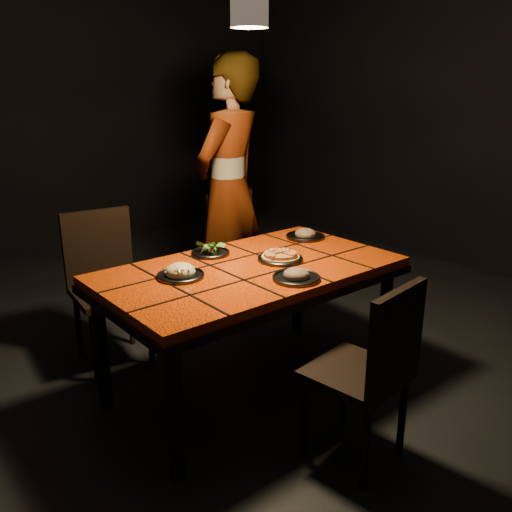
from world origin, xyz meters
TOP-DOWN VIEW (x-y plane):
  - room_shell at (0.00, 0.00)m, footprint 6.04×7.04m
  - dining_table at (0.00, 0.00)m, footprint 1.62×0.92m
  - chair_near at (0.02, -0.84)m, footprint 0.45×0.45m
  - chair_far_left at (-0.44, 0.89)m, footprint 0.48×0.48m
  - chair_far_right at (0.69, 0.99)m, footprint 0.42×0.42m
  - diner at (0.58, 0.96)m, footprint 0.81×0.69m
  - pendant_lamp at (0.00, 0.00)m, footprint 0.18×0.18m
  - plate_pizza at (0.19, -0.03)m, footprint 0.25×0.25m
  - plate_pasta at (-0.38, 0.09)m, footprint 0.24×0.24m
  - plate_salad at (-0.05, 0.31)m, footprint 0.22×0.22m
  - plate_mushroom_a at (0.05, -0.31)m, footprint 0.24×0.24m
  - plate_mushroom_b at (0.62, 0.22)m, footprint 0.24×0.24m

SIDE VIEW (x-z plane):
  - chair_near at x=0.02m, z-range 0.06..0.95m
  - chair_far_right at x=0.69m, z-range 0.07..0.97m
  - chair_far_left at x=-0.44m, z-range 0.07..1.02m
  - dining_table at x=0.00m, z-range 0.30..1.05m
  - plate_pizza at x=0.19m, z-range 0.75..0.79m
  - plate_pasta at x=-0.38m, z-range 0.73..0.81m
  - plate_mushroom_a at x=0.05m, z-range 0.73..0.81m
  - plate_mushroom_b at x=0.62m, z-range 0.73..0.81m
  - plate_salad at x=-0.05m, z-range 0.74..0.81m
  - diner at x=0.58m, z-range 0.00..1.90m
  - room_shell at x=0.00m, z-range -0.04..3.04m
  - pendant_lamp at x=0.00m, z-range 1.49..2.55m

